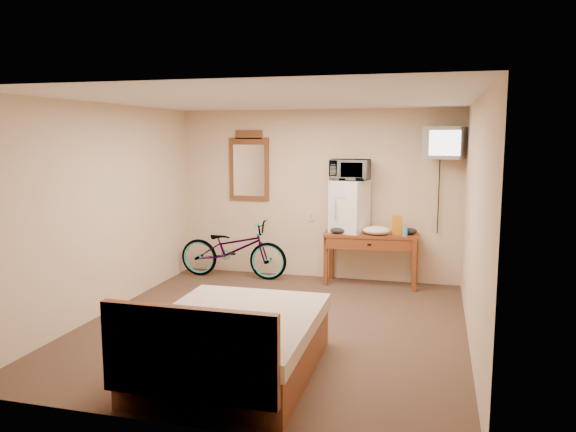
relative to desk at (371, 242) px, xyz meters
The scene contains 13 objects.
room 2.26m from the desk, 112.98° to the right, with size 4.60×4.64×2.50m.
desk is the anchor object (origin of this frame).
mini_fridge 0.59m from the desk, 169.30° to the left, with size 0.57×0.56×0.74m.
microwave 1.07m from the desk, 169.27° to the left, with size 0.53×0.36×0.30m, color white.
snack_bag 0.44m from the desk, ahead, with size 0.13×0.08×0.26m, color orange.
blue_cup 0.51m from the desk, ahead, with size 0.07×0.07×0.12m, color #43A2E4.
cloth_cream 0.21m from the desk, 40.05° to the right, with size 0.39×0.30×0.12m, color white.
cloth_dark_a 0.50m from the desk, 165.82° to the right, with size 0.23×0.17×0.09m, color black.
cloth_dark_b 0.56m from the desk, ahead, with size 0.20×0.16×0.09m, color black.
crt_television 1.69m from the desk, ahead, with size 0.58×0.64×0.43m.
wall_mirror 2.18m from the desk, behind, with size 0.63×0.04×1.06m.
bicycle 2.06m from the desk, behind, with size 0.58×1.66×0.87m, color black.
bed 3.50m from the desk, 103.85° to the right, with size 1.44×1.95×0.90m.
Camera 1 is at (1.73, -5.84, 2.13)m, focal length 35.00 mm.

